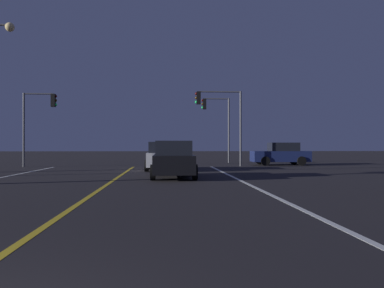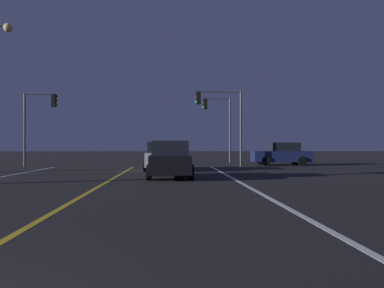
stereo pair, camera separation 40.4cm
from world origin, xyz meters
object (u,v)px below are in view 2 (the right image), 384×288
at_px(car_crossing_side, 282,154).
at_px(traffic_light_far_right, 217,115).
at_px(traffic_light_near_right, 219,110).
at_px(car_ahead_far, 162,156).
at_px(traffic_light_near_left, 40,113).
at_px(car_lead_same_lane, 170,160).

relative_size(car_crossing_side, traffic_light_far_right, 0.78).
relative_size(car_crossing_side, traffic_light_near_right, 0.80).
bearing_deg(car_ahead_far, car_crossing_side, -57.14).
height_order(traffic_light_near_right, traffic_light_near_left, traffic_light_near_right).
distance_m(car_crossing_side, traffic_light_near_left, 17.77).
xyz_separation_m(car_crossing_side, car_ahead_far, (-8.91, -5.75, 0.00)).
distance_m(car_lead_same_lane, traffic_light_near_right, 11.20).
height_order(car_crossing_side, traffic_light_near_right, traffic_light_near_right).
height_order(traffic_light_near_right, traffic_light_far_right, traffic_light_far_right).
bearing_deg(traffic_light_far_right, traffic_light_near_right, 84.82).
height_order(car_crossing_side, traffic_light_far_right, traffic_light_far_right).
bearing_deg(traffic_light_far_right, car_lead_same_lane, 75.96).
relative_size(car_ahead_far, traffic_light_near_left, 0.84).
relative_size(car_ahead_far, traffic_light_far_right, 0.78).
xyz_separation_m(car_lead_same_lane, traffic_light_near_left, (-9.09, 10.18, 2.96)).
xyz_separation_m(car_ahead_far, traffic_light_far_right, (4.46, 9.76, 3.22)).
relative_size(car_lead_same_lane, traffic_light_near_left, 0.84).
height_order(car_ahead_far, traffic_light_far_right, traffic_light_far_right).
xyz_separation_m(car_lead_same_lane, traffic_light_far_right, (3.92, 15.68, 3.22)).
bearing_deg(traffic_light_near_right, traffic_light_far_right, -95.18).
height_order(car_crossing_side, car_ahead_far, same).
relative_size(traffic_light_near_right, traffic_light_near_left, 1.05).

